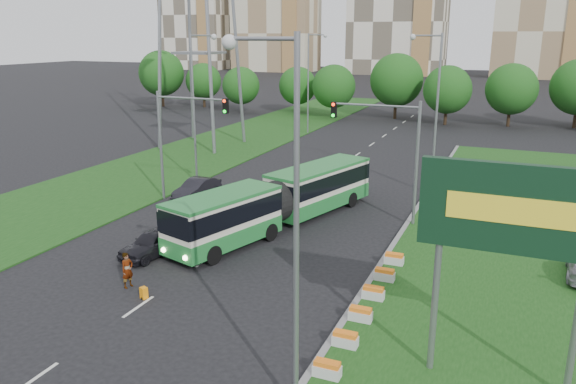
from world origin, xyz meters
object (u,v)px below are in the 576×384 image
at_px(car_left_near, 154,243).
at_px(shopping_trolley, 144,293).
at_px(traffic_mast_median, 392,142).
at_px(articulated_bus, 277,200).
at_px(traffic_mast_left, 179,129).
at_px(billboard, 513,219).
at_px(car_left_far, 197,189).
at_px(pedestrian, 127,270).

xyz_separation_m(car_left_near, shopping_trolley, (2.76, -4.66, -0.45)).
relative_size(traffic_mast_median, shopping_trolley, 14.47).
bearing_deg(articulated_bus, traffic_mast_left, -178.42).
height_order(articulated_bus, shopping_trolley, articulated_bus).
bearing_deg(articulated_bus, billboard, -25.47).
height_order(car_left_near, car_left_far, car_left_far).
xyz_separation_m(traffic_mast_left, shopping_trolley, (7.11, -14.21, -5.08)).
relative_size(car_left_near, shopping_trolley, 7.73).
relative_size(billboard, traffic_mast_median, 1.00).
bearing_deg(shopping_trolley, articulated_bus, 105.25).
bearing_deg(car_left_far, traffic_mast_left, -116.01).
bearing_deg(traffic_mast_median, billboard, -64.97).
relative_size(traffic_mast_median, car_left_near, 1.87).
relative_size(traffic_mast_median, pedestrian, 4.48).
xyz_separation_m(car_left_far, pedestrian, (5.04, -14.57, 0.16)).
distance_m(car_left_far, pedestrian, 15.41).
bearing_deg(articulated_bus, pedestrian, -88.52).
relative_size(traffic_mast_left, shopping_trolley, 14.47).
relative_size(articulated_bus, shopping_trolley, 30.99).
xyz_separation_m(billboard, traffic_mast_median, (-7.47, 16.00, -0.81)).
height_order(traffic_mast_left, car_left_near, traffic_mast_left).
bearing_deg(articulated_bus, car_left_far, 173.64).
height_order(billboard, shopping_trolley, billboard).
height_order(articulated_bus, car_left_near, articulated_bus).
distance_m(traffic_mast_left, car_left_near, 11.46).
relative_size(car_left_near, pedestrian, 2.39).
relative_size(articulated_bus, car_left_far, 3.83).
xyz_separation_m(billboard, car_left_far, (-22.01, 16.09, -5.43)).
bearing_deg(traffic_mast_median, shopping_trolley, -117.90).
bearing_deg(traffic_mast_median, pedestrian, -123.28).
bearing_deg(traffic_mast_left, car_left_far, 60.45).
bearing_deg(billboard, articulated_bus, 137.78).
distance_m(traffic_mast_left, pedestrian, 15.28).
height_order(traffic_mast_median, traffic_mast_left, same).
distance_m(traffic_mast_left, articulated_bus, 9.71).
relative_size(articulated_bus, car_left_near, 4.01).
bearing_deg(shopping_trolley, traffic_mast_left, 139.44).
bearing_deg(car_left_near, articulated_bus, 69.34).
height_order(billboard, traffic_mast_left, same).
distance_m(articulated_bus, pedestrian, 11.56).
height_order(billboard, pedestrian, billboard).
height_order(traffic_mast_median, shopping_trolley, traffic_mast_median).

